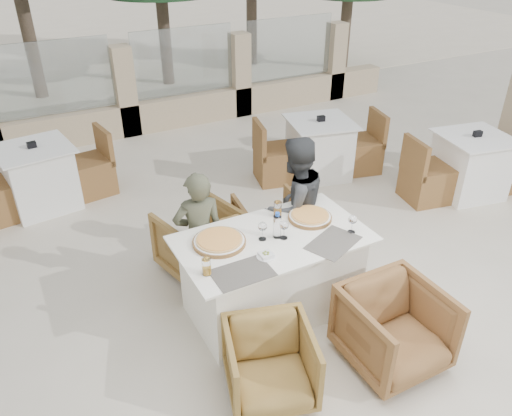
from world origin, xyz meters
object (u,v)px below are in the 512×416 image
armchair_far_right (270,225)px  diner_right (294,207)px  wine_glass_corner (352,223)px  pizza_left (219,241)px  armchair_near_right (394,329)px  beer_glass_left (207,267)px  olive_dish (266,255)px  beer_glass_right (278,209)px  wine_glass_centre (262,230)px  dining_table (272,274)px  wine_glass_near (284,229)px  bg_table_c (470,165)px  bg_table_a (40,178)px  diner_left (199,236)px  pizza_right (310,216)px  armchair_far_left (201,241)px  water_bottle (277,225)px  armchair_near_left (270,364)px  bg_table_b (319,148)px

armchair_far_right → diner_right: size_ratio=0.48×
wine_glass_corner → diner_right: size_ratio=0.13×
pizza_left → armchair_near_right: (0.96, -1.10, -0.46)m
beer_glass_left → olive_dish: bearing=-2.3°
beer_glass_right → beer_glass_left: bearing=-151.8°
wine_glass_centre → olive_dish: wine_glass_centre is taller
dining_table → diner_right: bearing=42.7°
wine_glass_near → bg_table_c: 3.32m
wine_glass_corner → bg_table_a: 3.85m
beer_glass_right → diner_left: (-0.66, 0.24, -0.22)m
pizza_right → beer_glass_left: beer_glass_left is taller
pizza_left → beer_glass_right: 0.66m
dining_table → wine_glass_near: 0.49m
pizza_right → armchair_far_left: bearing=135.9°
beer_glass_right → olive_dish: size_ratio=1.29×
pizza_left → pizza_right: 0.86m
armchair_far_left → bg_table_c: 3.59m
water_bottle → wine_glass_centre: water_bottle is taller
beer_glass_right → dining_table: bearing=-126.4°
water_bottle → wine_glass_centre: (-0.12, 0.03, -0.02)m
water_bottle → olive_dish: 0.31m
water_bottle → beer_glass_left: bearing=-165.4°
wine_glass_near → wine_glass_corner: size_ratio=1.00×
beer_glass_left → diner_left: size_ratio=0.11×
armchair_far_right → armchair_near_left: (-0.90, -1.60, -0.01)m
wine_glass_corner → armchair_near_left: size_ratio=0.29×
armchair_near_right → wine_glass_near: bearing=116.7°
pizza_right → olive_dish: 0.69m
dining_table → diner_left: 0.73m
dining_table → beer_glass_right: bearing=53.6°
beer_glass_right → water_bottle: bearing=-121.2°
armchair_near_left → diner_right: (0.96, 1.25, 0.41)m
wine_glass_centre → bg_table_b: wine_glass_centre is taller
armchair_near_right → armchair_near_left: bearing=170.2°
wine_glass_near → armchair_far_left: bearing=114.2°
dining_table → pizza_right: 0.61m
armchair_near_left → armchair_near_right: (1.00, -0.18, 0.04)m
armchair_far_left → armchair_near_left: (-0.14, -1.63, -0.04)m
pizza_right → water_bottle: (-0.40, -0.11, 0.09)m
water_bottle → wine_glass_corner: (0.59, -0.23, -0.02)m
dining_table → diner_right: (0.49, 0.46, 0.31)m
pizza_left → wine_glass_corner: bearing=-19.4°
beer_glass_right → diner_right: (0.28, 0.17, -0.14)m
beer_glass_right → diner_right: 0.36m
pizza_left → beer_glass_left: size_ratio=3.24×
pizza_right → diner_left: bearing=154.8°
pizza_left → armchair_near_left: bearing=-92.3°
pizza_right → olive_dish: size_ratio=3.49×
wine_glass_corner → bg_table_b: size_ratio=0.11×
beer_glass_left → wine_glass_near: bearing=10.7°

